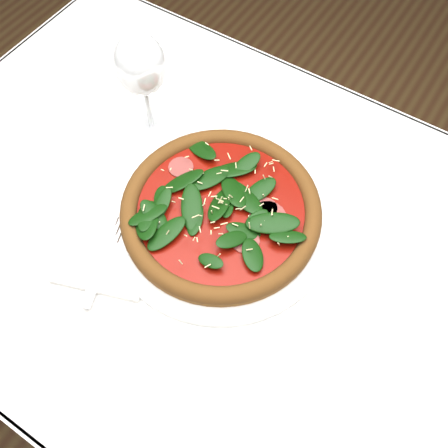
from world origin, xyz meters
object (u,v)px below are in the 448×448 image
Objects in this scene: pizza at (221,208)px; napkin at (101,273)px; plate at (221,215)px; wine_glass at (141,67)px.

napkin is at bearing -118.40° from pizza.
napkin is at bearing -118.40° from plate.
napkin is (0.11, -0.28, -0.14)m from wine_glass.
wine_glass reaches higher than plate.
wine_glass reaches higher than napkin.
pizza reaches higher than napkin.
plate is 0.21m from napkin.
pizza is 2.88× the size of napkin.
wine_glass reaches higher than pizza.
napkin is (-0.10, -0.19, -0.00)m from plate.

